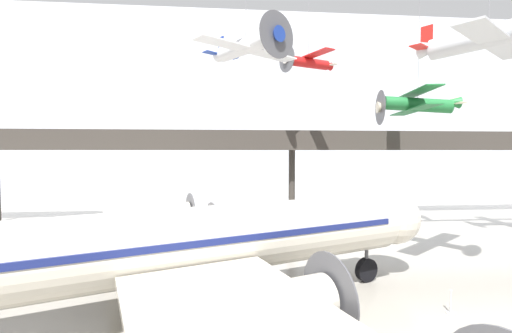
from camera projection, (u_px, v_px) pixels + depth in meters
hangar_back_wall at (277, 110)px, 47.40m from camera, size 140.00×3.00×25.82m
mezzanine_walkway at (294, 147)px, 36.07m from camera, size 110.00×3.20×9.31m
airliner_silver_main at (161, 248)px, 13.96m from camera, size 28.22×33.00×8.98m
suspended_plane_white_twin at (246, 46)px, 23.25m from camera, size 7.36×6.81×8.45m
suspended_plane_green_biplane at (417, 104)px, 29.50m from camera, size 7.09×8.62×11.73m
suspended_plane_red_highwing at (308, 62)px, 31.30m from camera, size 5.57×6.37×7.26m
suspended_plane_silver_racer at (488, 37)px, 17.85m from camera, size 7.81×7.22×9.75m
stanchion_barrier at (451, 306)px, 15.17m from camera, size 0.36×0.36×1.08m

